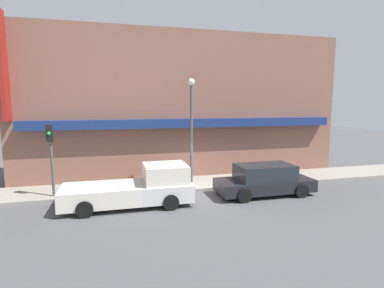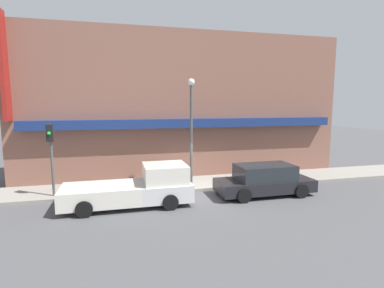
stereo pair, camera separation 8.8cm
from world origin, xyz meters
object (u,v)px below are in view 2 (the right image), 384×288
object	(u,v)px
pickup_truck	(137,188)
street_lamp	(191,120)
fire_hydrant	(262,176)
traffic_light	(51,147)
parked_car	(264,180)

from	to	relation	value
pickup_truck	street_lamp	size ratio (longest dim) A/B	1.00
street_lamp	fire_hydrant	bearing A→B (deg)	-0.64
fire_hydrant	traffic_light	size ratio (longest dim) A/B	0.19
fire_hydrant	pickup_truck	bearing A→B (deg)	-166.35
pickup_truck	parked_car	world-z (taller)	pickup_truck
parked_car	fire_hydrant	size ratio (longest dim) A/B	7.49
fire_hydrant	street_lamp	size ratio (longest dim) A/B	0.11
parked_car	fire_hydrant	bearing A→B (deg)	67.52
street_lamp	traffic_light	world-z (taller)	street_lamp
pickup_truck	traffic_light	distance (m)	4.52
parked_car	traffic_light	xyz separation A→B (m)	(-10.08, 1.73, 1.79)
pickup_truck	traffic_light	size ratio (longest dim) A/B	1.65
parked_car	fire_hydrant	distance (m)	1.89
pickup_truck	fire_hydrant	xyz separation A→B (m)	(7.04, 1.71, -0.30)
pickup_truck	fire_hydrant	size ratio (longest dim) A/B	8.75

